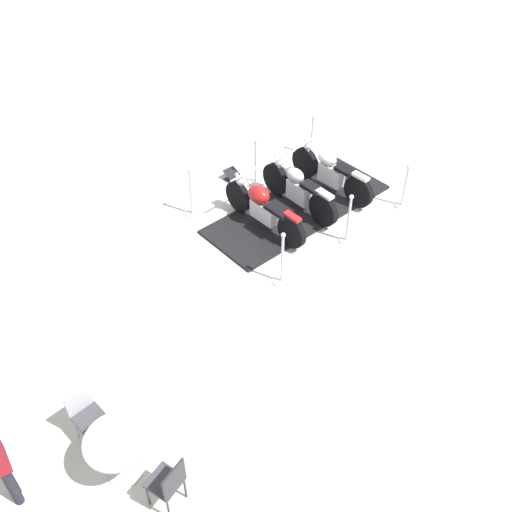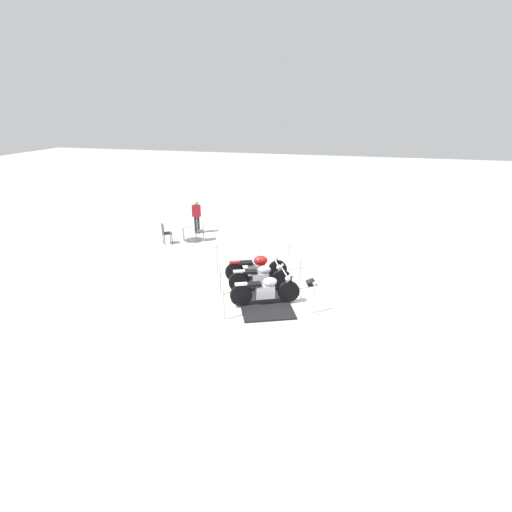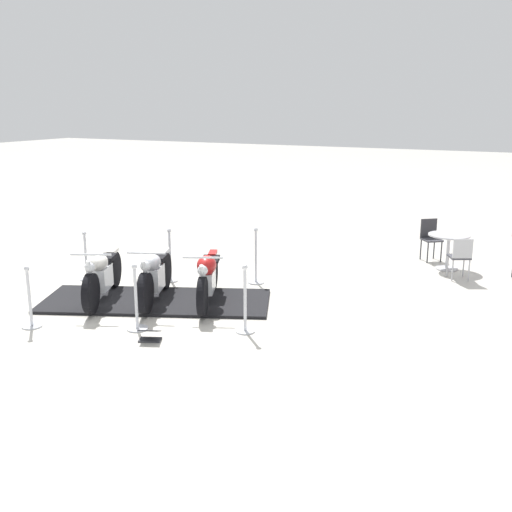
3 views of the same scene
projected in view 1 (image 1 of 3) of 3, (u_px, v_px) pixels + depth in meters
The scene contains 15 objects.
ground_plane at pixel (298, 210), 12.50m from camera, with size 80.00×80.00×0.00m, color beige.
display_platform at pixel (298, 209), 12.48m from camera, with size 4.15×1.58×0.05m, color black.
motorcycle_cream at pixel (331, 172), 12.65m from camera, with size 2.08×1.12×1.02m.
motorcycle_chrome at pixel (298, 189), 12.17m from camera, with size 2.04×0.97×1.04m.
motorcycle_maroon at pixel (263, 207), 11.68m from camera, with size 2.10×1.08×0.99m.
stanchion_left_front at pixel (404, 192), 12.37m from camera, with size 0.30×0.30×1.03m.
stanchion_right_front at pixel (311, 142), 13.91m from camera, with size 0.33×0.33×1.04m.
stanchion_right_rear at pixel (192, 199), 12.14m from camera, with size 0.31×0.31×1.13m.
stanchion_left_mid at pixel (348, 224), 11.46m from camera, with size 0.28×0.28×1.12m.
stanchion_left_rear at pixel (282, 267), 10.62m from camera, with size 0.34×0.34×1.16m.
stanchion_right_mid at pixel (256, 169), 13.04m from camera, with size 0.35×0.35×1.11m.
info_placard at pixel (232, 176), 13.31m from camera, with size 0.38×0.39×0.22m.
cafe_table at pixel (119, 448), 7.68m from camera, with size 0.89×0.89×0.79m.
cafe_chair_near_table at pixel (86, 413), 8.17m from camera, with size 0.54×0.54×0.89m.
cafe_chair_across_table at pixel (169, 482), 7.37m from camera, with size 0.56×0.56×0.96m.
Camera 1 is at (-9.18, 4.01, 7.59)m, focal length 41.30 mm.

